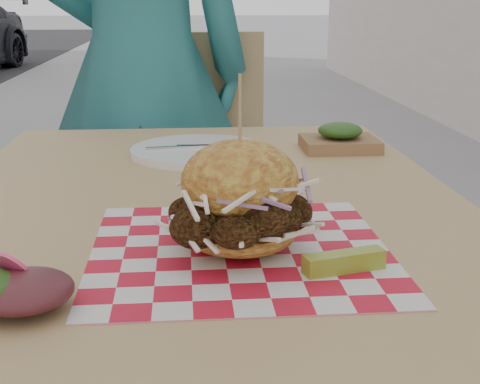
# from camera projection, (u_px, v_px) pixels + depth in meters

# --- Properties ---
(diner) EXTENTS (0.63, 0.42, 1.71)m
(diner) POSITION_uv_depth(u_px,v_px,m) (141.00, 69.00, 1.87)
(diner) COLOR #2A787B
(diner) RESTS_ON ground
(patio_table) EXTENTS (0.80, 1.20, 0.75)m
(patio_table) POSITION_uv_depth(u_px,v_px,m) (206.00, 251.00, 1.03)
(patio_table) COLOR tan
(patio_table) RESTS_ON ground
(patio_chair) EXTENTS (0.44, 0.45, 0.95)m
(patio_chair) POSITION_uv_depth(u_px,v_px,m) (194.00, 173.00, 1.96)
(patio_chair) COLOR tan
(patio_chair) RESTS_ON ground
(paper_liner) EXTENTS (0.36, 0.36, 0.00)m
(paper_liner) POSITION_uv_depth(u_px,v_px,m) (240.00, 250.00, 0.81)
(paper_liner) COLOR red
(paper_liner) RESTS_ON patio_table
(sandwich) EXTENTS (0.19, 0.19, 0.21)m
(sandwich) POSITION_uv_depth(u_px,v_px,m) (240.00, 203.00, 0.80)
(sandwich) COLOR gold
(sandwich) RESTS_ON paper_liner
(pickle_spear) EXTENTS (0.10, 0.05, 0.02)m
(pickle_spear) POSITION_uv_depth(u_px,v_px,m) (344.00, 262.00, 0.75)
(pickle_spear) COLOR olive
(pickle_spear) RESTS_ON paper_liner
(place_setting) EXTENTS (0.27, 0.27, 0.02)m
(place_setting) POSITION_uv_depth(u_px,v_px,m) (200.00, 151.00, 1.31)
(place_setting) COLOR white
(place_setting) RESTS_ON patio_table
(kraft_tray) EXTENTS (0.15, 0.12, 0.06)m
(kraft_tray) POSITION_uv_depth(u_px,v_px,m) (340.00, 139.00, 1.35)
(kraft_tray) COLOR olive
(kraft_tray) RESTS_ON patio_table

